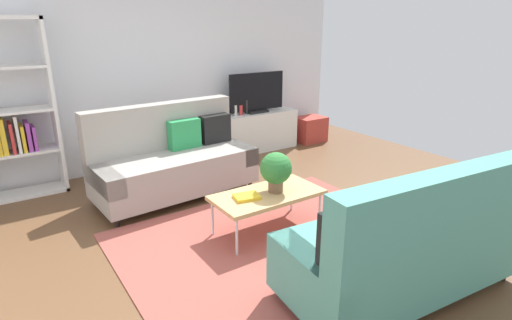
{
  "coord_description": "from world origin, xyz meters",
  "views": [
    {
      "loc": [
        -2.09,
        -2.97,
        2.02
      ],
      "look_at": [
        0.18,
        0.4,
        0.65
      ],
      "focal_mm": 28.59,
      "sensor_mm": 36.0,
      "label": 1
    }
  ],
  "objects_px": {
    "storage_trunk": "(310,129)",
    "potted_plant": "(276,170)",
    "tv_console": "(256,131)",
    "table_book_0": "(247,197)",
    "coffee_table": "(267,196)",
    "bottle_1": "(241,110)",
    "bottle_0": "(236,110)",
    "vase_0": "(223,110)",
    "tv": "(257,93)",
    "bookshelf": "(1,120)",
    "couch_beige": "(173,160)",
    "couch_green": "(407,244)",
    "bottle_2": "(247,107)"
  },
  "relations": [
    {
      "from": "couch_beige",
      "to": "couch_green",
      "type": "relative_size",
      "value": 0.99
    },
    {
      "from": "couch_beige",
      "to": "coffee_table",
      "type": "height_order",
      "value": "couch_beige"
    },
    {
      "from": "coffee_table",
      "to": "bottle_1",
      "type": "relative_size",
      "value": 6.95
    },
    {
      "from": "potted_plant",
      "to": "tv_console",
      "type": "bearing_deg",
      "value": 60.09
    },
    {
      "from": "bottle_1",
      "to": "coffee_table",
      "type": "bearing_deg",
      "value": -116.27
    },
    {
      "from": "potted_plant",
      "to": "bottle_2",
      "type": "height_order",
      "value": "bottle_2"
    },
    {
      "from": "tv",
      "to": "storage_trunk",
      "type": "relative_size",
      "value": 1.92
    },
    {
      "from": "storage_trunk",
      "to": "bottle_0",
      "type": "distance_m",
      "value": 1.59
    },
    {
      "from": "vase_0",
      "to": "bottle_1",
      "type": "distance_m",
      "value": 0.28
    },
    {
      "from": "couch_green",
      "to": "tv_console",
      "type": "bearing_deg",
      "value": 78.15
    },
    {
      "from": "bottle_0",
      "to": "tv",
      "type": "bearing_deg",
      "value": 2.79
    },
    {
      "from": "bottle_1",
      "to": "couch_green",
      "type": "bearing_deg",
      "value": -103.21
    },
    {
      "from": "coffee_table",
      "to": "table_book_0",
      "type": "distance_m",
      "value": 0.24
    },
    {
      "from": "couch_green",
      "to": "coffee_table",
      "type": "distance_m",
      "value": 1.45
    },
    {
      "from": "storage_trunk",
      "to": "table_book_0",
      "type": "bearing_deg",
      "value": -140.8
    },
    {
      "from": "bookshelf",
      "to": "bottle_2",
      "type": "relative_size",
      "value": 9.26
    },
    {
      "from": "bottle_0",
      "to": "bookshelf",
      "type": "bearing_deg",
      "value": 178.9
    },
    {
      "from": "coffee_table",
      "to": "tv_console",
      "type": "relative_size",
      "value": 0.79
    },
    {
      "from": "couch_beige",
      "to": "tv",
      "type": "bearing_deg",
      "value": -156.51
    },
    {
      "from": "vase_0",
      "to": "couch_beige",
      "type": "bearing_deg",
      "value": -141.29
    },
    {
      "from": "table_book_0",
      "to": "bottle_0",
      "type": "distance_m",
      "value": 2.72
    },
    {
      "from": "bookshelf",
      "to": "storage_trunk",
      "type": "relative_size",
      "value": 4.04
    },
    {
      "from": "storage_trunk",
      "to": "potted_plant",
      "type": "distance_m",
      "value": 3.43
    },
    {
      "from": "tv",
      "to": "bottle_1",
      "type": "height_order",
      "value": "tv"
    },
    {
      "from": "couch_beige",
      "to": "storage_trunk",
      "type": "height_order",
      "value": "couch_beige"
    },
    {
      "from": "potted_plant",
      "to": "bookshelf",
      "type": "bearing_deg",
      "value": 131.17
    },
    {
      "from": "bookshelf",
      "to": "potted_plant",
      "type": "distance_m",
      "value": 3.26
    },
    {
      "from": "tv_console",
      "to": "bottle_2",
      "type": "relative_size",
      "value": 6.17
    },
    {
      "from": "bottle_0",
      "to": "bottle_1",
      "type": "relative_size",
      "value": 1.05
    },
    {
      "from": "bottle_0",
      "to": "bottle_1",
      "type": "bearing_deg",
      "value": 0.0
    },
    {
      "from": "storage_trunk",
      "to": "table_book_0",
      "type": "distance_m",
      "value": 3.65
    },
    {
      "from": "coffee_table",
      "to": "bottle_0",
      "type": "relative_size",
      "value": 6.63
    },
    {
      "from": "couch_green",
      "to": "table_book_0",
      "type": "height_order",
      "value": "couch_green"
    },
    {
      "from": "potted_plant",
      "to": "bottle_0",
      "type": "bearing_deg",
      "value": 67.58
    },
    {
      "from": "couch_beige",
      "to": "couch_green",
      "type": "height_order",
      "value": "same"
    },
    {
      "from": "tv",
      "to": "storage_trunk",
      "type": "height_order",
      "value": "tv"
    },
    {
      "from": "couch_beige",
      "to": "potted_plant",
      "type": "distance_m",
      "value": 1.53
    },
    {
      "from": "potted_plant",
      "to": "bottle_0",
      "type": "height_order",
      "value": "potted_plant"
    },
    {
      "from": "tv",
      "to": "table_book_0",
      "type": "height_order",
      "value": "tv"
    },
    {
      "from": "bookshelf",
      "to": "storage_trunk",
      "type": "distance_m",
      "value": 4.69
    },
    {
      "from": "coffee_table",
      "to": "tv",
      "type": "bearing_deg",
      "value": 58.13
    },
    {
      "from": "vase_0",
      "to": "table_book_0",
      "type": "bearing_deg",
      "value": -114.98
    },
    {
      "from": "couch_green",
      "to": "potted_plant",
      "type": "height_order",
      "value": "couch_green"
    },
    {
      "from": "tv_console",
      "to": "vase_0",
      "type": "distance_m",
      "value": 0.71
    },
    {
      "from": "potted_plant",
      "to": "bottle_1",
      "type": "relative_size",
      "value": 2.57
    },
    {
      "from": "coffee_table",
      "to": "bookshelf",
      "type": "relative_size",
      "value": 0.52
    },
    {
      "from": "tv_console",
      "to": "table_book_0",
      "type": "xyz_separation_m",
      "value": [
        -1.72,
        -2.4,
        0.12
      ]
    },
    {
      "from": "couch_green",
      "to": "table_book_0",
      "type": "relative_size",
      "value": 8.22
    },
    {
      "from": "couch_beige",
      "to": "storage_trunk",
      "type": "xyz_separation_m",
      "value": [
        2.97,
        0.89,
        -0.23
      ]
    },
    {
      "from": "bottle_0",
      "to": "bottle_2",
      "type": "xyz_separation_m",
      "value": [
        0.2,
        0.0,
        0.03
      ]
    }
  ]
}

